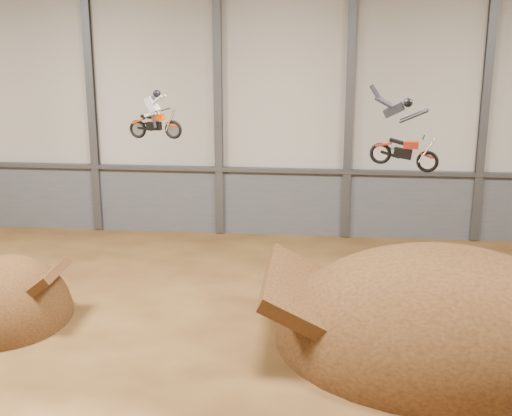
{
  "coord_description": "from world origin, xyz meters",
  "views": [
    {
      "loc": [
        2.0,
        -21.36,
        11.88
      ],
      "look_at": [
        -0.38,
        4.0,
        4.57
      ],
      "focal_mm": 50.0,
      "sensor_mm": 36.0,
      "label": 1
    }
  ],
  "objects_px": {
    "landing_ramp": "(438,342)",
    "fmx_rider_b": "(404,129)",
    "fmx_rider_a": "(155,112)",
    "takeoff_ramp": "(7,319)"
  },
  "relations": [
    {
      "from": "landing_ramp",
      "to": "fmx_rider_a",
      "type": "xyz_separation_m",
      "value": [
        -10.59,
        1.68,
        8.03
      ]
    },
    {
      "from": "landing_ramp",
      "to": "fmx_rider_a",
      "type": "relative_size",
      "value": 5.51
    },
    {
      "from": "fmx_rider_a",
      "to": "takeoff_ramp",
      "type": "bearing_deg",
      "value": -153.05
    },
    {
      "from": "landing_ramp",
      "to": "fmx_rider_b",
      "type": "xyz_separation_m",
      "value": [
        -1.72,
        -0.4,
        7.89
      ]
    },
    {
      "from": "fmx_rider_a",
      "to": "landing_ramp",
      "type": "bearing_deg",
      "value": 6.13
    },
    {
      "from": "landing_ramp",
      "to": "fmx_rider_a",
      "type": "height_order",
      "value": "fmx_rider_a"
    },
    {
      "from": "takeoff_ramp",
      "to": "fmx_rider_a",
      "type": "xyz_separation_m",
      "value": [
        5.93,
        1.24,
        8.03
      ]
    },
    {
      "from": "takeoff_ramp",
      "to": "fmx_rider_a",
      "type": "relative_size",
      "value": 2.67
    },
    {
      "from": "takeoff_ramp",
      "to": "landing_ramp",
      "type": "height_order",
      "value": "landing_ramp"
    },
    {
      "from": "takeoff_ramp",
      "to": "landing_ramp",
      "type": "relative_size",
      "value": 0.48
    }
  ]
}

